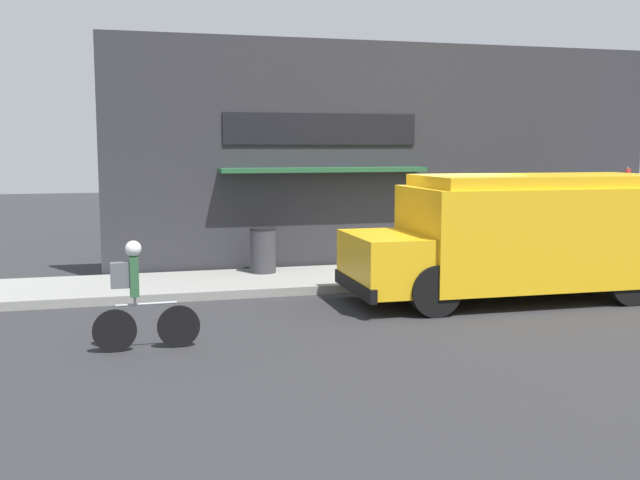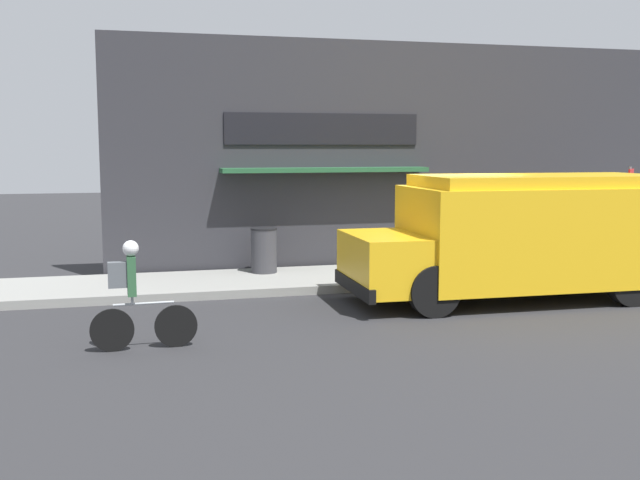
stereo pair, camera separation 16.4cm
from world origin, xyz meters
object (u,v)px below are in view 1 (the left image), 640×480
at_px(stop_sign_post, 626,200).
at_px(trash_bin, 263,250).
at_px(cyclist, 137,295).
at_px(school_bus, 523,234).

xyz_separation_m(stop_sign_post, trash_bin, (-7.96, 1.43, -1.03)).
xyz_separation_m(cyclist, trash_bin, (2.76, 5.07, -0.14)).
bearing_deg(cyclist, trash_bin, 59.59).
height_order(school_bus, trash_bin, school_bus).
height_order(school_bus, stop_sign_post, stop_sign_post).
bearing_deg(trash_bin, cyclist, -118.56).
bearing_deg(school_bus, cyclist, -164.79).
relative_size(school_bus, stop_sign_post, 2.74).
bearing_deg(trash_bin, school_bus, -37.03).
distance_m(school_bus, trash_bin, 5.46).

